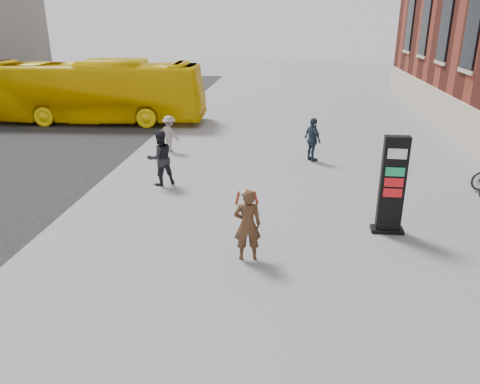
# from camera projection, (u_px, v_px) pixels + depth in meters

# --- Properties ---
(ground) EXTENTS (100.00, 100.00, 0.00)m
(ground) POSITION_uv_depth(u_px,v_px,m) (222.00, 244.00, 12.07)
(ground) COLOR #9E9EA3
(info_pylon) EXTENTS (0.86, 0.44, 2.67)m
(info_pylon) POSITION_uv_depth(u_px,v_px,m) (392.00, 186.00, 12.31)
(info_pylon) COLOR black
(info_pylon) RESTS_ON ground
(woman) EXTENTS (0.75, 0.71, 1.80)m
(woman) POSITION_uv_depth(u_px,v_px,m) (247.00, 224.00, 11.04)
(woman) COLOR #3F2B18
(woman) RESTS_ON ground
(bus) EXTENTS (12.09, 3.37, 3.33)m
(bus) POSITION_uv_depth(u_px,v_px,m) (93.00, 91.00, 25.22)
(bus) COLOR #EAC403
(bus) RESTS_ON road
(pedestrian_a) EXTENTS (1.18, 1.13, 1.91)m
(pedestrian_a) POSITION_uv_depth(u_px,v_px,m) (160.00, 158.00, 15.99)
(pedestrian_a) COLOR black
(pedestrian_a) RESTS_ON ground
(pedestrian_b) EXTENTS (1.14, 1.01, 1.53)m
(pedestrian_b) POSITION_uv_depth(u_px,v_px,m) (169.00, 134.00, 20.09)
(pedestrian_b) COLOR #9F8F88
(pedestrian_b) RESTS_ON ground
(pedestrian_c) EXTENTS (0.90, 1.10, 1.75)m
(pedestrian_c) POSITION_uv_depth(u_px,v_px,m) (313.00, 140.00, 18.66)
(pedestrian_c) COLOR #273947
(pedestrian_c) RESTS_ON ground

